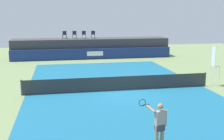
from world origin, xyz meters
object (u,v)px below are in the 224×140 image
at_px(tennis_player, 159,124).
at_px(tennis_ball, 153,88).
at_px(spectator_chair_center, 84,34).
at_px(net_post_far, 205,79).
at_px(spectator_chair_left, 74,34).
at_px(spectator_chair_right, 93,34).
at_px(net_post_near, 21,88).
at_px(spectator_chair_far_left, 64,34).
at_px(umpire_chair, 214,64).

height_order(tennis_player, tennis_ball, tennis_player).
distance_m(spectator_chair_center, tennis_ball, 15.78).
bearing_deg(net_post_far, tennis_ball, 178.50).
bearing_deg(spectator_chair_left, spectator_chair_center, -6.36).
height_order(spectator_chair_center, spectator_chair_right, same).
bearing_deg(net_post_near, spectator_chair_far_left, 78.51).
height_order(spectator_chair_left, net_post_far, spectator_chair_left).
bearing_deg(tennis_player, spectator_chair_right, 88.78).
height_order(net_post_far, tennis_ball, net_post_far).
xyz_separation_m(spectator_chair_far_left, net_post_near, (-3.12, -15.36, -2.19)).
height_order(spectator_chair_center, net_post_far, spectator_chair_center).
relative_size(spectator_chair_right, tennis_player, 0.50).
relative_size(spectator_chair_center, net_post_far, 0.89).
bearing_deg(net_post_far, spectator_chair_center, 114.73).
xyz_separation_m(net_post_near, tennis_ball, (8.59, 0.10, -0.46)).
distance_m(spectator_chair_right, net_post_far, 16.61).
bearing_deg(net_post_near, spectator_chair_right, 67.27).
height_order(spectator_chair_center, tennis_player, spectator_chair_center).
xyz_separation_m(spectator_chair_far_left, tennis_ball, (5.47, -15.26, -2.66)).
height_order(umpire_chair, tennis_ball, umpire_chair).
distance_m(umpire_chair, net_post_far, 1.26).
bearing_deg(tennis_player, tennis_ball, 72.50).
bearing_deg(net_post_near, umpire_chair, 0.00).
bearing_deg(net_post_near, spectator_chair_center, 70.75).
xyz_separation_m(net_post_far, tennis_ball, (-3.81, 0.10, -0.46)).
bearing_deg(spectator_chair_center, net_post_near, -109.25).
height_order(spectator_chair_left, tennis_player, spectator_chair_left).
relative_size(spectator_chair_left, spectator_chair_right, 1.00).
bearing_deg(spectator_chair_left, net_post_far, -62.20).
distance_m(spectator_chair_center, tennis_player, 23.75).
xyz_separation_m(spectator_chair_right, tennis_player, (-0.50, -23.70, -1.73)).
distance_m(spectator_chair_left, net_post_near, 16.16).
height_order(umpire_chair, tennis_player, umpire_chair).
height_order(spectator_chair_center, umpire_chair, spectator_chair_center).
xyz_separation_m(umpire_chair, tennis_player, (-7.11, -8.36, -0.63)).
relative_size(spectator_chair_far_left, spectator_chair_left, 1.00).
bearing_deg(umpire_chair, spectator_chair_left, 119.60).
distance_m(spectator_chair_right, tennis_player, 23.77).
bearing_deg(spectator_chair_left, tennis_player, -86.01).
xyz_separation_m(spectator_chair_far_left, spectator_chair_center, (2.22, -0.05, 0.00)).
relative_size(net_post_near, tennis_ball, 14.71).
height_order(spectator_chair_left, tennis_ball, spectator_chair_left).
relative_size(spectator_chair_right, net_post_far, 0.89).
distance_m(spectator_chair_left, tennis_ball, 16.15).
bearing_deg(spectator_chair_right, spectator_chair_center, -178.63).
bearing_deg(umpire_chair, net_post_far, -180.00).
xyz_separation_m(umpire_chair, net_post_near, (-13.03, -0.00, -1.09)).
height_order(umpire_chair, net_post_near, umpire_chair).
relative_size(spectator_chair_right, tennis_ball, 13.06).
bearing_deg(umpire_chair, spectator_chair_far_left, 122.81).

